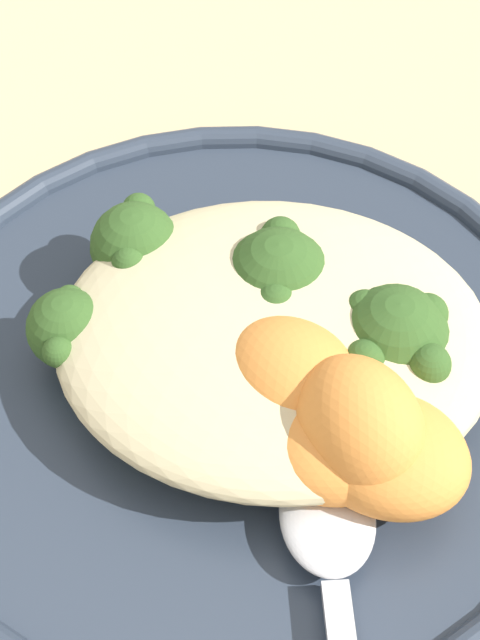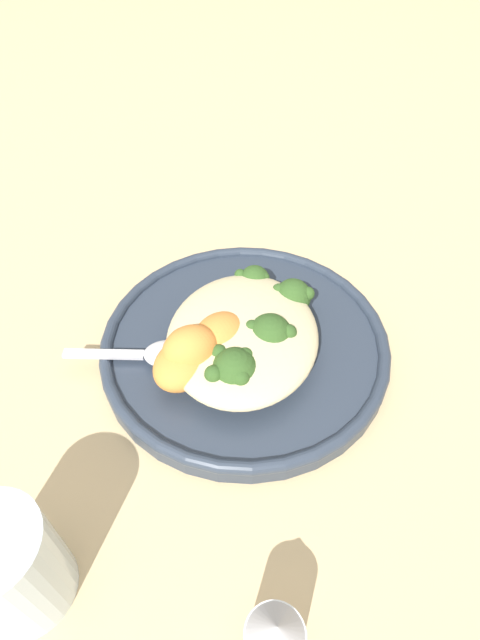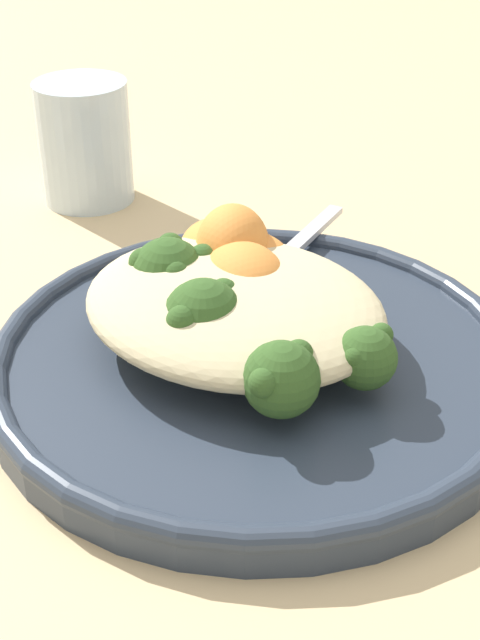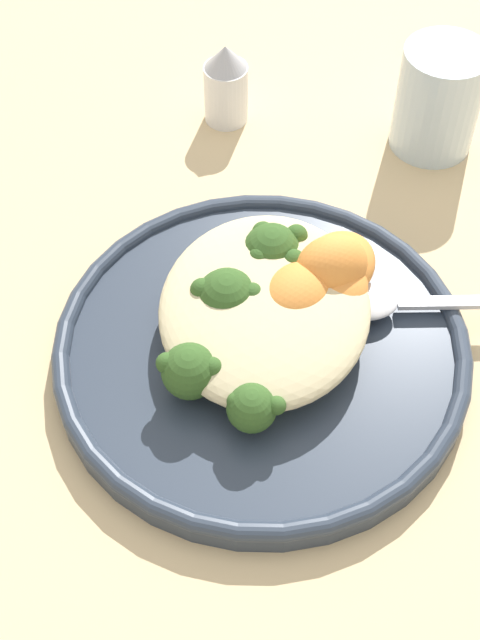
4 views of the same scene
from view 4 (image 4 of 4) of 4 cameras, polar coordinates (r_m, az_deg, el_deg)
ground_plane at (r=0.60m, az=1.52°, el=-1.43°), size 4.00×4.00×0.00m
plate at (r=0.58m, az=1.27°, el=-1.86°), size 0.27×0.27×0.02m
quinoa_mound at (r=0.57m, az=1.53°, el=0.60°), size 0.16×0.14×0.03m
broccoli_stalk_0 at (r=0.58m, az=2.80°, el=2.93°), size 0.12×0.06×0.04m
broccoli_stalk_1 at (r=0.57m, az=-0.21°, el=0.82°), size 0.06×0.09×0.04m
broccoli_stalk_2 at (r=0.54m, az=-1.94°, el=-3.15°), size 0.06×0.10×0.04m
broccoli_stalk_3 at (r=0.53m, az=1.98°, el=-4.65°), size 0.08×0.06×0.03m
sweet_potato_chunk_0 at (r=0.59m, az=6.29°, el=3.44°), size 0.07×0.07×0.03m
sweet_potato_chunk_1 at (r=0.58m, az=5.82°, el=3.27°), size 0.06×0.07×0.05m
sweet_potato_chunk_2 at (r=0.57m, az=3.61°, el=1.45°), size 0.07×0.07×0.04m
sweet_potato_chunk_3 at (r=0.59m, az=5.82°, el=2.51°), size 0.07×0.07×0.03m
spoon at (r=0.59m, az=8.89°, el=1.18°), size 0.04×0.12×0.01m
water_glass at (r=0.72m, az=12.58°, el=13.63°), size 0.07×0.07×0.09m
salt_shaker at (r=0.74m, az=-0.91°, el=14.86°), size 0.04×0.04×0.07m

